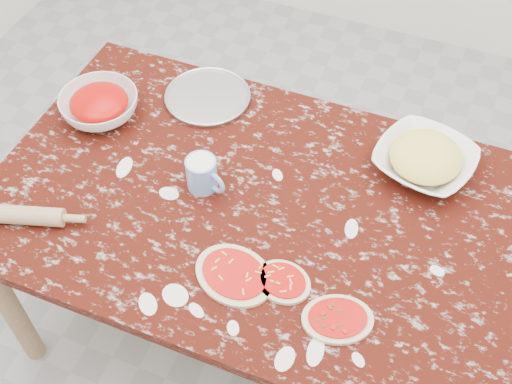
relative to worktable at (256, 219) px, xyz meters
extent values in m
plane|color=gray|center=(0.00, 0.00, -0.67)|extent=(4.00, 4.00, 0.00)
cube|color=#310B06|center=(0.00, 0.00, 0.06)|extent=(1.60, 1.00, 0.04)
cube|color=#987856|center=(0.00, 0.00, 0.00)|extent=(1.50, 0.90, 0.08)
cylinder|color=#987856|center=(-0.72, -0.42, -0.31)|extent=(0.07, 0.07, 0.71)
cylinder|color=#987856|center=(-0.72, 0.42, -0.31)|extent=(0.07, 0.07, 0.71)
cylinder|color=#987856|center=(0.72, 0.42, -0.31)|extent=(0.07, 0.07, 0.71)
cylinder|color=#B2B2B7|center=(-0.32, 0.36, 0.09)|extent=(0.37, 0.37, 0.01)
imported|color=white|center=(-0.62, 0.15, 0.12)|extent=(0.29, 0.29, 0.08)
imported|color=white|center=(0.43, 0.32, 0.12)|extent=(0.36, 0.36, 0.07)
cylinder|color=#7697D7|center=(-0.18, 0.00, 0.14)|extent=(0.09, 0.09, 0.11)
torus|color=#7697D7|center=(-0.12, -0.02, 0.14)|extent=(0.08, 0.04, 0.08)
cylinder|color=silver|center=(-0.18, 0.00, 0.17)|extent=(0.07, 0.07, 0.01)
ellipsoid|color=beige|center=(0.04, -0.26, 0.09)|extent=(0.27, 0.23, 0.01)
ellipsoid|color=red|center=(0.04, -0.26, 0.10)|extent=(0.22, 0.19, 0.00)
ellipsoid|color=beige|center=(0.17, -0.23, 0.09)|extent=(0.18, 0.16, 0.01)
ellipsoid|color=red|center=(0.17, -0.23, 0.10)|extent=(0.15, 0.13, 0.00)
ellipsoid|color=beige|center=(0.34, -0.28, 0.09)|extent=(0.23, 0.20, 0.01)
ellipsoid|color=red|center=(0.34, -0.28, 0.10)|extent=(0.19, 0.17, 0.00)
cylinder|color=tan|center=(-0.61, -0.32, 0.11)|extent=(0.28, 0.14, 0.06)
camera|label=1|loc=(0.44, -1.09, 1.58)|focal=45.00mm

